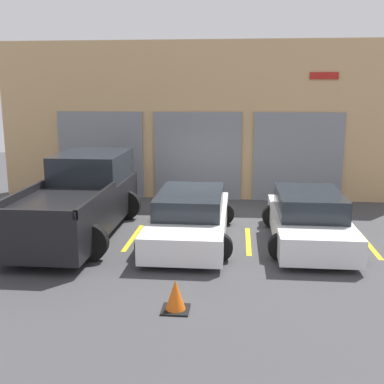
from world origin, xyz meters
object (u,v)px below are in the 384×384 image
(sedan_white, at_px, (190,217))
(sedan_side, at_px, (309,219))
(traffic_cone, at_px, (175,296))
(pickup_truck, at_px, (80,199))

(sedan_white, xyz_separation_m, sedan_side, (2.89, -0.00, 0.02))
(traffic_cone, bearing_deg, sedan_white, 92.10)
(pickup_truck, height_order, sedan_white, pickup_truck)
(pickup_truck, bearing_deg, sedan_white, -5.95)
(pickup_truck, distance_m, sedan_white, 2.92)
(sedan_white, height_order, traffic_cone, sedan_white)
(pickup_truck, xyz_separation_m, sedan_white, (2.89, -0.30, -0.34))
(sedan_side, distance_m, traffic_cone, 4.84)
(pickup_truck, relative_size, traffic_cone, 10.09)
(pickup_truck, bearing_deg, traffic_cone, -54.63)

